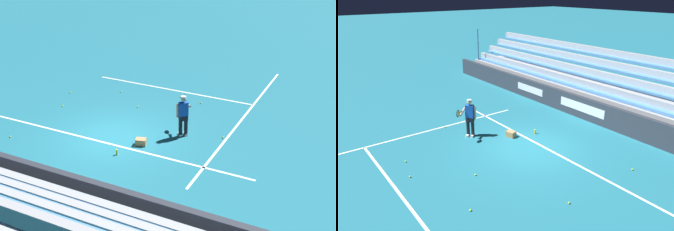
{
  "view_description": "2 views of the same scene",
  "coord_description": "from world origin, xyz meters",
  "views": [
    {
      "loc": [
        9.19,
        -13.71,
        8.76
      ],
      "look_at": [
        2.05,
        0.85,
        1.03
      ],
      "focal_mm": 50.0,
      "sensor_mm": 36.0,
      "label": 1
    },
    {
      "loc": [
        -9.15,
        8.09,
        6.18
      ],
      "look_at": [
        1.95,
        -0.24,
        0.76
      ],
      "focal_mm": 35.0,
      "sensor_mm": 36.0,
      "label": 2
    }
  ],
  "objects": [
    {
      "name": "back_wall_sponsor_board",
      "position": [
        0.01,
        -4.31,
        0.55
      ],
      "size": [
        25.61,
        0.25,
        1.1
      ],
      "color": "#2D333D",
      "rests_on": "ground"
    },
    {
      "name": "court_baseline_white",
      "position": [
        0.0,
        -0.5,
        0.0
      ],
      "size": [
        12.0,
        0.1,
        0.01
      ],
      "primitive_type": "cube",
      "color": "white",
      "rests_on": "ground"
    },
    {
      "name": "tennis_ball_near_player",
      "position": [
        3.97,
        1.87,
        0.03
      ],
      "size": [
        0.07,
        0.07,
        0.07
      ],
      "primitive_type": "sphere",
      "color": "#CCE533",
      "rests_on": "ground"
    },
    {
      "name": "tennis_ball_on_baseline",
      "position": [
        -2.11,
        4.12,
        0.03
      ],
      "size": [
        0.07,
        0.07,
        0.07
      ],
      "primitive_type": "sphere",
      "color": "#CCE533",
      "rests_on": "ground"
    },
    {
      "name": "tennis_player",
      "position": [
        2.45,
        1.38,
        0.89
      ],
      "size": [
        0.65,
        1.04,
        1.71
      ],
      "color": "black",
      "rests_on": "ground"
    },
    {
      "name": "tennis_ball_midcourt",
      "position": [
        0.75,
        4.85,
        0.03
      ],
      "size": [
        0.07,
        0.07,
        0.07
      ],
      "primitive_type": "sphere",
      "color": "#CCE533",
      "rests_on": "ground"
    },
    {
      "name": "tennis_ball_stray_back",
      "position": [
        -3.62,
        1.52,
        0.03
      ],
      "size": [
        0.07,
        0.07,
        0.07
      ],
      "primitive_type": "sphere",
      "color": "#CCE533",
      "rests_on": "ground"
    },
    {
      "name": "tennis_ball_far_right",
      "position": [
        -0.51,
        2.96,
        0.03
      ],
      "size": [
        0.07,
        0.07,
        0.07
      ],
      "primitive_type": "sphere",
      "color": "#CCE533",
      "rests_on": "ground"
    },
    {
      "name": "tennis_ball_toward_net",
      "position": [
        -3.63,
        -1.8,
        0.03
      ],
      "size": [
        0.07,
        0.07,
        0.07
      ],
      "primitive_type": "sphere",
      "color": "#CCE533",
      "rests_on": "ground"
    },
    {
      "name": "court_sideline_white",
      "position": [
        4.11,
        4.0,
        0.0
      ],
      "size": [
        0.1,
        12.0,
        0.01
      ],
      "primitive_type": "cube",
      "color": "white",
      "rests_on": "ground"
    },
    {
      "name": "tennis_ball_by_box",
      "position": [
        1.89,
        4.58,
        0.03
      ],
      "size": [
        0.07,
        0.07,
        0.07
      ],
      "primitive_type": "sphere",
      "color": "#CCE533",
      "rests_on": "ground"
    },
    {
      "name": "court_service_line_white",
      "position": [
        0.0,
        5.5,
        0.0
      ],
      "size": [
        8.22,
        0.1,
        0.01
      ],
      "primitive_type": "cube",
      "color": "white",
      "rests_on": "ground"
    },
    {
      "name": "bleacher_stand",
      "position": [
        0.0,
        -6.54,
        0.76
      ],
      "size": [
        24.33,
        3.2,
        3.4
      ],
      "color": "#9EA3A8",
      "rests_on": "ground"
    },
    {
      "name": "ground_plane",
      "position": [
        0.0,
        0.0,
        0.0
      ],
      "size": [
        160.0,
        160.0,
        0.0
      ],
      "primitive_type": "plane",
      "color": "#1E6B7F"
    },
    {
      "name": "water_bottle",
      "position": [
        0.89,
        -1.08,
        0.11
      ],
      "size": [
        0.07,
        0.07,
        0.22
      ],
      "primitive_type": "cylinder",
      "color": "yellow",
      "rests_on": "ground"
    },
    {
      "name": "ball_box_cardboard",
      "position": [
        1.32,
        -0.03,
        0.13
      ],
      "size": [
        0.47,
        0.41,
        0.26
      ],
      "primitive_type": "cube",
      "rotation": [
        0.0,
        0.0,
        0.3
      ],
      "color": "#A87F51",
      "rests_on": "ground"
    }
  ]
}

